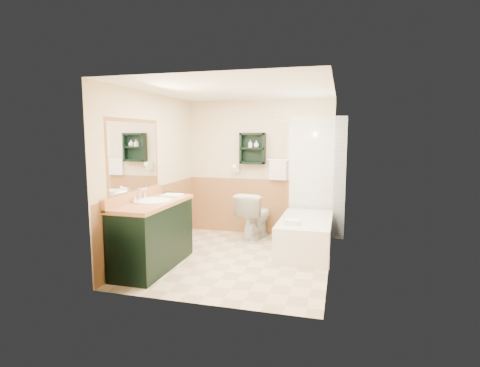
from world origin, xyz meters
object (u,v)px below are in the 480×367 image
at_px(hair_dryer, 237,168).
at_px(soap_bottle_a, 250,146).
at_px(toilet, 255,216).
at_px(soap_bottle_b, 256,145).
at_px(bathtub, 306,235).
at_px(vanity, 153,234).
at_px(vanity_book, 162,187).
at_px(wall_shelf, 253,148).

distance_m(hair_dryer, soap_bottle_a, 0.47).
bearing_deg(toilet, hair_dryer, -24.57).
bearing_deg(soap_bottle_b, bathtub, -38.57).
xyz_separation_m(vanity, vanity_book, (-0.17, 0.61, 0.55)).
height_order(wall_shelf, bathtub, wall_shelf).
height_order(wall_shelf, soap_bottle_b, wall_shelf).
xyz_separation_m(wall_shelf, hair_dryer, (-0.30, 0.02, -0.35)).
bearing_deg(vanity, soap_bottle_b, 64.24).
relative_size(wall_shelf, soap_bottle_b, 4.54).
xyz_separation_m(bathtub, soap_bottle_b, (-0.95, 0.76, 1.35)).
distance_m(wall_shelf, vanity, 2.46).
bearing_deg(vanity_book, bathtub, -3.39).
bearing_deg(soap_bottle_a, vanity_book, -126.26).
distance_m(hair_dryer, vanity_book, 1.62).
bearing_deg(soap_bottle_b, vanity, -115.76).
distance_m(toilet, soap_bottle_b, 1.24).
relative_size(wall_shelf, toilet, 0.67).
distance_m(bathtub, soap_bottle_a, 1.87).
distance_m(vanity, vanity_book, 0.84).
bearing_deg(hair_dryer, bathtub, -30.83).
relative_size(toilet, soap_bottle_a, 6.16).
bearing_deg(vanity, vanity_book, 105.09).
bearing_deg(soap_bottle_b, wall_shelf, 175.96).
relative_size(hair_dryer, soap_bottle_a, 1.81).
bearing_deg(wall_shelf, vanity, -114.04).
relative_size(vanity_book, soap_bottle_a, 1.51).
bearing_deg(toilet, soap_bottle_a, -49.43).
bearing_deg(hair_dryer, wall_shelf, -4.76).
xyz_separation_m(wall_shelf, soap_bottle_b, (0.07, -0.01, 0.06)).
xyz_separation_m(wall_shelf, toilet, (0.11, -0.26, -1.15)).
bearing_deg(soap_bottle_a, vanity, -113.12).
bearing_deg(wall_shelf, bathtub, -36.77).
bearing_deg(hair_dryer, soap_bottle_a, -6.59).
distance_m(bathtub, vanity_book, 2.30).
height_order(vanity, vanity_book, vanity_book).
xyz_separation_m(hair_dryer, bathtub, (1.33, -0.79, -0.94)).
relative_size(vanity, bathtub, 0.95).
bearing_deg(vanity, toilet, 60.15).
height_order(bathtub, soap_bottle_b, soap_bottle_b).
bearing_deg(soap_bottle_a, hair_dryer, 173.41).
bearing_deg(soap_bottle_b, toilet, -81.66).
relative_size(wall_shelf, vanity_book, 2.75).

